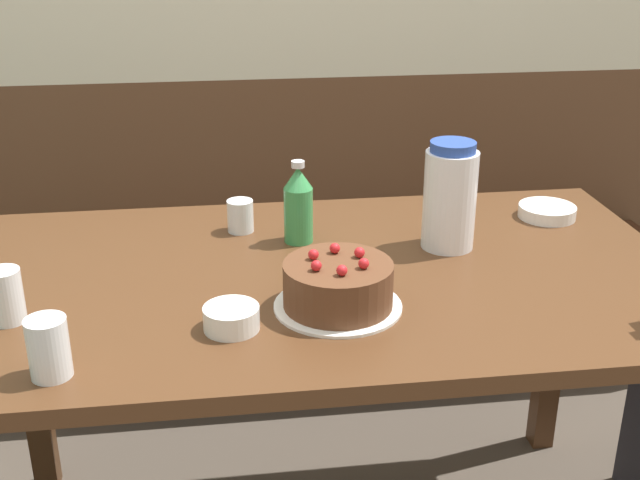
{
  "coord_description": "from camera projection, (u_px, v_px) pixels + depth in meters",
  "views": [
    {
      "loc": [
        -0.2,
        -1.47,
        1.47
      ],
      "look_at": [
        0.0,
        0.05,
        0.82
      ],
      "focal_mm": 45.0,
      "sensor_mm": 36.0,
      "label": 1
    }
  ],
  "objects": [
    {
      "name": "bowl_rice_small",
      "position": [
        231.0,
        318.0,
        1.41
      ],
      "size": [
        0.1,
        0.1,
        0.04
      ],
      "color": "white",
      "rests_on": "dining_table"
    },
    {
      "name": "water_pitcher",
      "position": [
        450.0,
        197.0,
        1.72
      ],
      "size": [
        0.11,
        0.11,
        0.24
      ],
      "color": "white",
      "rests_on": "dining_table"
    },
    {
      "name": "glass_tumbler_short",
      "position": [
        5.0,
        296.0,
        1.43
      ],
      "size": [
        0.06,
        0.06,
        0.1
      ],
      "color": "silver",
      "rests_on": "dining_table"
    },
    {
      "name": "soju_bottle",
      "position": [
        298.0,
        204.0,
        1.76
      ],
      "size": [
        0.06,
        0.06,
        0.19
      ],
      "color": "#388E4C",
      "rests_on": "dining_table"
    },
    {
      "name": "bench_seat",
      "position": [
        287.0,
        320.0,
        2.62
      ],
      "size": [
        2.51,
        0.38,
        0.43
      ],
      "color": "#381E11",
      "rests_on": "ground_plane"
    },
    {
      "name": "bowl_soup_white",
      "position": [
        547.0,
        212.0,
        1.92
      ],
      "size": [
        0.14,
        0.14,
        0.03
      ],
      "color": "white",
      "rests_on": "dining_table"
    },
    {
      "name": "birthday_cake",
      "position": [
        338.0,
        286.0,
        1.48
      ],
      "size": [
        0.24,
        0.24,
        0.11
      ],
      "color": "white",
      "rests_on": "dining_table"
    },
    {
      "name": "dining_table",
      "position": [
        321.0,
        312.0,
        1.68
      ],
      "size": [
        1.51,
        0.85,
        0.77
      ],
      "color": "#4C2D19",
      "rests_on": "ground_plane"
    },
    {
      "name": "glass_water_tall",
      "position": [
        49.0,
        348.0,
        1.26
      ],
      "size": [
        0.07,
        0.07,
        0.1
      ],
      "color": "silver",
      "rests_on": "dining_table"
    },
    {
      "name": "glass_shot_small",
      "position": [
        240.0,
        216.0,
        1.83
      ],
      "size": [
        0.06,
        0.06,
        0.07
      ],
      "color": "silver",
      "rests_on": "dining_table"
    }
  ]
}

